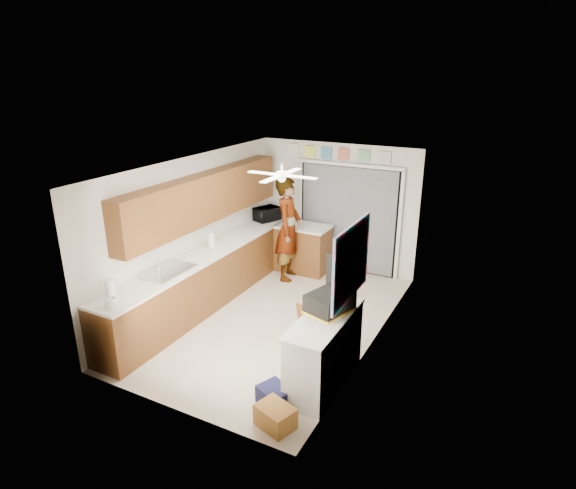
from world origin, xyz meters
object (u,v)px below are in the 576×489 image
at_px(navy_crate, 275,396).
at_px(man, 288,229).
at_px(microwave, 267,214).
at_px(cardboard_box, 275,417).
at_px(dog, 337,284).
at_px(soap_bottle, 211,239).
at_px(cup, 111,302).
at_px(paper_towel_roll, 110,289).
at_px(suitcase, 330,302).

relative_size(navy_crate, man, 0.19).
xyz_separation_m(microwave, cardboard_box, (2.48, -4.17, -0.95)).
bearing_deg(navy_crate, man, 114.95).
xyz_separation_m(cardboard_box, dog, (-0.66, 3.49, 0.07)).
bearing_deg(navy_crate, soap_bottle, 139.06).
distance_m(cup, man, 3.78).
relative_size(soap_bottle, dog, 0.64).
xyz_separation_m(paper_towel_roll, suitcase, (2.72, 1.02, -0.01)).
relative_size(soap_bottle, suitcase, 0.58).
xyz_separation_m(cup, cardboard_box, (2.42, -0.03, -0.86)).
height_order(cardboard_box, dog, dog).
bearing_deg(cup, dog, 63.06).
xyz_separation_m(paper_towel_roll, cardboard_box, (2.59, -0.18, -0.94)).
xyz_separation_m(cup, dog, (1.76, 3.46, -0.79)).
distance_m(microwave, cardboard_box, 4.94).
relative_size(soap_bottle, cup, 2.47).
bearing_deg(paper_towel_roll, suitcase, 20.52).
xyz_separation_m(navy_crate, man, (-1.59, 3.42, 0.87)).
bearing_deg(navy_crate, cardboard_box, -60.14).
relative_size(cardboard_box, man, 0.21).
xyz_separation_m(microwave, man, (0.70, -0.42, -0.09)).
height_order(paper_towel_roll, suitcase, paper_towel_roll).
height_order(microwave, suitcase, microwave).
relative_size(cardboard_box, dog, 0.82).
height_order(suitcase, man, man).
distance_m(cup, suitcase, 2.81).
distance_m(cardboard_box, man, 4.24).
bearing_deg(microwave, dog, -90.11).
bearing_deg(man, paper_towel_roll, 155.64).
bearing_deg(suitcase, man, 143.66).
distance_m(soap_bottle, cup, 2.35).
height_order(cardboard_box, man, man).
distance_m(cup, cardboard_box, 2.57).
bearing_deg(soap_bottle, cup, -86.99).
distance_m(cardboard_box, navy_crate, 0.38).
relative_size(soap_bottle, cardboard_box, 0.78).
bearing_deg(microwave, suitcase, -118.37).
bearing_deg(cup, navy_crate, 7.73).
bearing_deg(cardboard_box, paper_towel_roll, 176.00).
distance_m(suitcase, cardboard_box, 1.52).
bearing_deg(dog, paper_towel_roll, -118.02).
bearing_deg(suitcase, cup, -138.53).
height_order(cup, man, man).
relative_size(microwave, cardboard_box, 1.18).
bearing_deg(man, microwave, 47.49).
height_order(navy_crate, dog, dog).
xyz_separation_m(soap_bottle, cardboard_box, (2.55, -2.38, -0.97)).
bearing_deg(suitcase, microwave, 148.14).
bearing_deg(soap_bottle, suitcase, -23.72).
xyz_separation_m(microwave, navy_crate, (2.29, -3.84, -0.96)).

